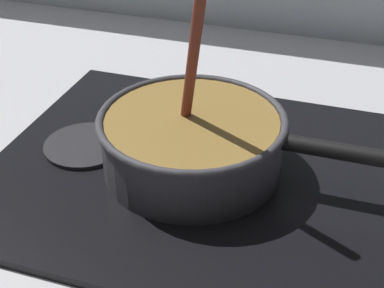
% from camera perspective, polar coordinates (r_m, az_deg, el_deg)
% --- Properties ---
extents(ground, '(2.40, 1.60, 0.04)m').
position_cam_1_polar(ground, '(0.71, -17.23, -12.30)').
color(ground, '#B7B7BC').
extents(hob_plate, '(0.56, 0.48, 0.01)m').
position_cam_1_polar(hob_plate, '(0.79, -0.00, -2.76)').
color(hob_plate, black).
rests_on(hob_plate, ground).
extents(burner_ring, '(0.16, 0.16, 0.01)m').
position_cam_1_polar(burner_ring, '(0.78, -0.00, -2.17)').
color(burner_ring, '#592D0C').
rests_on(burner_ring, hob_plate).
extents(spare_burner, '(0.12, 0.12, 0.01)m').
position_cam_1_polar(spare_burner, '(0.84, -10.88, -0.13)').
color(spare_burner, '#262628').
rests_on(spare_burner, hob_plate).
extents(cooking_pan, '(0.40, 0.26, 0.32)m').
position_cam_1_polar(cooking_pan, '(0.76, 0.10, 0.34)').
color(cooking_pan, '#38383D').
rests_on(cooking_pan, hob_plate).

